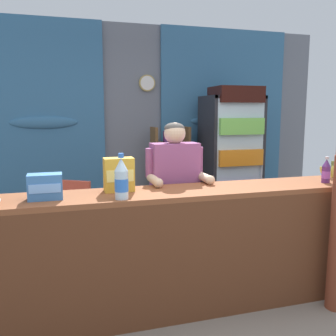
{
  "coord_description": "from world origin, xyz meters",
  "views": [
    {
      "loc": [
        -1.04,
        -2.15,
        1.59
      ],
      "look_at": [
        -0.13,
        0.91,
        1.1
      ],
      "focal_mm": 39.43,
      "sensor_mm": 36.0,
      "label": 1
    }
  ],
  "objects_px": {
    "banana_bunch": "(332,171)",
    "bottle_shelf_rack": "(170,177)",
    "shopkeeper": "(175,185)",
    "soda_bottle_water": "(121,180)",
    "plastic_lawn_chair": "(67,217)",
    "stall_counter": "(203,239)",
    "snack_box_biscuit": "(45,187)",
    "drink_fridge": "(231,155)",
    "soda_bottle_grape_soda": "(326,172)",
    "snack_box_choco_powder": "(119,175)"
  },
  "relations": [
    {
      "from": "banana_bunch",
      "to": "snack_box_biscuit",
      "type": "bearing_deg",
      "value": -176.6
    },
    {
      "from": "plastic_lawn_chair",
      "to": "soda_bottle_water",
      "type": "distance_m",
      "value": 1.57
    },
    {
      "from": "bottle_shelf_rack",
      "to": "soda_bottle_water",
      "type": "xyz_separation_m",
      "value": [
        -0.99,
        -2.1,
        0.39
      ]
    },
    {
      "from": "snack_box_choco_powder",
      "to": "banana_bunch",
      "type": "xyz_separation_m",
      "value": [
        1.99,
        0.03,
        -0.06
      ]
    },
    {
      "from": "soda_bottle_water",
      "to": "drink_fridge",
      "type": "bearing_deg",
      "value": 46.28
    },
    {
      "from": "soda_bottle_water",
      "to": "snack_box_choco_powder",
      "type": "relative_size",
      "value": 1.25
    },
    {
      "from": "stall_counter",
      "to": "soda_bottle_grape_soda",
      "type": "relative_size",
      "value": 17.63
    },
    {
      "from": "stall_counter",
      "to": "plastic_lawn_chair",
      "type": "xyz_separation_m",
      "value": [
        -1.0,
        1.34,
        -0.11
      ]
    },
    {
      "from": "banana_bunch",
      "to": "bottle_shelf_rack",
      "type": "bearing_deg",
      "value": 119.67
    },
    {
      "from": "drink_fridge",
      "to": "soda_bottle_water",
      "type": "bearing_deg",
      "value": -133.72
    },
    {
      "from": "soda_bottle_grape_soda",
      "to": "banana_bunch",
      "type": "height_order",
      "value": "soda_bottle_grape_soda"
    },
    {
      "from": "stall_counter",
      "to": "banana_bunch",
      "type": "height_order",
      "value": "banana_bunch"
    },
    {
      "from": "shopkeeper",
      "to": "soda_bottle_water",
      "type": "relative_size",
      "value": 4.62
    },
    {
      "from": "stall_counter",
      "to": "snack_box_choco_powder",
      "type": "relative_size",
      "value": 15.48
    },
    {
      "from": "stall_counter",
      "to": "shopkeeper",
      "type": "height_order",
      "value": "shopkeeper"
    },
    {
      "from": "drink_fridge",
      "to": "soda_bottle_grape_soda",
      "type": "relative_size",
      "value": 8.35
    },
    {
      "from": "stall_counter",
      "to": "snack_box_biscuit",
      "type": "xyz_separation_m",
      "value": [
        -1.16,
        0.09,
        0.47
      ]
    },
    {
      "from": "soda_bottle_water",
      "to": "plastic_lawn_chair",
      "type": "bearing_deg",
      "value": 104.48
    },
    {
      "from": "drink_fridge",
      "to": "banana_bunch",
      "type": "height_order",
      "value": "drink_fridge"
    },
    {
      "from": "soda_bottle_water",
      "to": "soda_bottle_grape_soda",
      "type": "relative_size",
      "value": 1.43
    },
    {
      "from": "shopkeeper",
      "to": "snack_box_choco_powder",
      "type": "distance_m",
      "value": 0.65
    },
    {
      "from": "snack_box_choco_powder",
      "to": "banana_bunch",
      "type": "height_order",
      "value": "snack_box_choco_powder"
    },
    {
      "from": "drink_fridge",
      "to": "snack_box_biscuit",
      "type": "xyz_separation_m",
      "value": [
        -2.24,
        -1.66,
        0.04
      ]
    },
    {
      "from": "shopkeeper",
      "to": "bottle_shelf_rack",
      "type": "bearing_deg",
      "value": 74.68
    },
    {
      "from": "stall_counter",
      "to": "snack_box_choco_powder",
      "type": "height_order",
      "value": "snack_box_choco_powder"
    },
    {
      "from": "plastic_lawn_chair",
      "to": "snack_box_biscuit",
      "type": "distance_m",
      "value": 1.38
    },
    {
      "from": "snack_box_choco_powder",
      "to": "banana_bunch",
      "type": "bearing_deg",
      "value": 0.98
    },
    {
      "from": "soda_bottle_water",
      "to": "snack_box_choco_powder",
      "type": "bearing_deg",
      "value": 85.04
    },
    {
      "from": "soda_bottle_grape_soda",
      "to": "snack_box_choco_powder",
      "type": "xyz_separation_m",
      "value": [
        -1.77,
        0.16,
        0.03
      ]
    },
    {
      "from": "bottle_shelf_rack",
      "to": "plastic_lawn_chair",
      "type": "relative_size",
      "value": 1.62
    },
    {
      "from": "drink_fridge",
      "to": "soda_bottle_grape_soda",
      "type": "distance_m",
      "value": 1.71
    },
    {
      "from": "stall_counter",
      "to": "bottle_shelf_rack",
      "type": "distance_m",
      "value": 2.08
    },
    {
      "from": "drink_fridge",
      "to": "bottle_shelf_rack",
      "type": "bearing_deg",
      "value": 158.82
    },
    {
      "from": "plastic_lawn_chair",
      "to": "snack_box_choco_powder",
      "type": "xyz_separation_m",
      "value": [
        0.38,
        -1.13,
        0.62
      ]
    },
    {
      "from": "stall_counter",
      "to": "snack_box_choco_powder",
      "type": "xyz_separation_m",
      "value": [
        -0.62,
        0.21,
        0.51
      ]
    },
    {
      "from": "stall_counter",
      "to": "shopkeeper",
      "type": "bearing_deg",
      "value": 98.23
    },
    {
      "from": "stall_counter",
      "to": "plastic_lawn_chair",
      "type": "distance_m",
      "value": 1.67
    },
    {
      "from": "snack_box_biscuit",
      "to": "banana_bunch",
      "type": "height_order",
      "value": "snack_box_biscuit"
    },
    {
      "from": "drink_fridge",
      "to": "soda_bottle_water",
      "type": "distance_m",
      "value": 2.51
    },
    {
      "from": "soda_bottle_grape_soda",
      "to": "stall_counter",
      "type": "bearing_deg",
      "value": -177.77
    },
    {
      "from": "drink_fridge",
      "to": "soda_bottle_grape_soda",
      "type": "bearing_deg",
      "value": -88.11
    },
    {
      "from": "bottle_shelf_rack",
      "to": "banana_bunch",
      "type": "distance_m",
      "value": 2.1
    },
    {
      "from": "drink_fridge",
      "to": "snack_box_biscuit",
      "type": "bearing_deg",
      "value": -143.44
    },
    {
      "from": "soda_bottle_water",
      "to": "snack_box_biscuit",
      "type": "relative_size",
      "value": 1.39
    },
    {
      "from": "shopkeeper",
      "to": "banana_bunch",
      "type": "xyz_separation_m",
      "value": [
        1.45,
        -0.27,
        0.1
      ]
    },
    {
      "from": "shopkeeper",
      "to": "soda_bottle_grape_soda",
      "type": "height_order",
      "value": "shopkeeper"
    },
    {
      "from": "soda_bottle_grape_soda",
      "to": "snack_box_biscuit",
      "type": "relative_size",
      "value": 0.97
    },
    {
      "from": "bottle_shelf_rack",
      "to": "plastic_lawn_chair",
      "type": "bearing_deg",
      "value": -152.34
    },
    {
      "from": "snack_box_biscuit",
      "to": "stall_counter",
      "type": "bearing_deg",
      "value": -4.53
    },
    {
      "from": "bottle_shelf_rack",
      "to": "snack_box_biscuit",
      "type": "xyz_separation_m",
      "value": [
        -1.5,
        -1.95,
        0.35
      ]
    }
  ]
}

